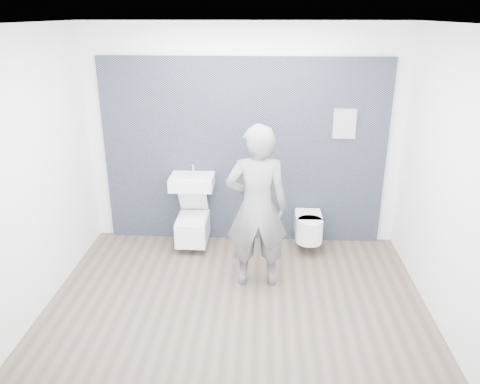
# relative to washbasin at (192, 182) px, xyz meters

# --- Properties ---
(ground) EXTENTS (4.00, 4.00, 0.00)m
(ground) POSITION_rel_washbasin_xyz_m (0.64, -1.24, -0.88)
(ground) COLOR brown
(ground) RESTS_ON ground
(room_shell) EXTENTS (4.00, 4.00, 4.00)m
(room_shell) POSITION_rel_washbasin_xyz_m (0.64, -1.24, 0.86)
(room_shell) COLOR white
(room_shell) RESTS_ON ground
(tile_wall) EXTENTS (3.60, 0.06, 2.40)m
(tile_wall) POSITION_rel_washbasin_xyz_m (0.64, 0.23, -0.88)
(tile_wall) COLOR black
(tile_wall) RESTS_ON ground
(washbasin) EXTENTS (0.54, 0.41, 0.41)m
(washbasin) POSITION_rel_washbasin_xyz_m (0.00, 0.00, 0.00)
(washbasin) COLOR white
(washbasin) RESTS_ON ground
(toilet_square) EXTENTS (0.39, 0.56, 0.69)m
(toilet_square) POSITION_rel_washbasin_xyz_m (0.00, -0.07, -0.60)
(toilet_square) COLOR white
(toilet_square) RESTS_ON ground
(toilet_rounded) EXTENTS (0.33, 0.57, 0.31)m
(toilet_rounded) POSITION_rel_washbasin_xyz_m (1.49, -0.08, -0.56)
(toilet_rounded) COLOR white
(toilet_rounded) RESTS_ON ground
(info_placard) EXTENTS (0.28, 0.03, 0.37)m
(info_placard) POSITION_rel_washbasin_xyz_m (1.89, 0.19, -0.88)
(info_placard) COLOR silver
(info_placard) RESTS_ON ground
(visitor) EXTENTS (0.71, 0.49, 1.84)m
(visitor) POSITION_rel_washbasin_xyz_m (0.84, -0.89, 0.04)
(visitor) COLOR slate
(visitor) RESTS_ON ground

